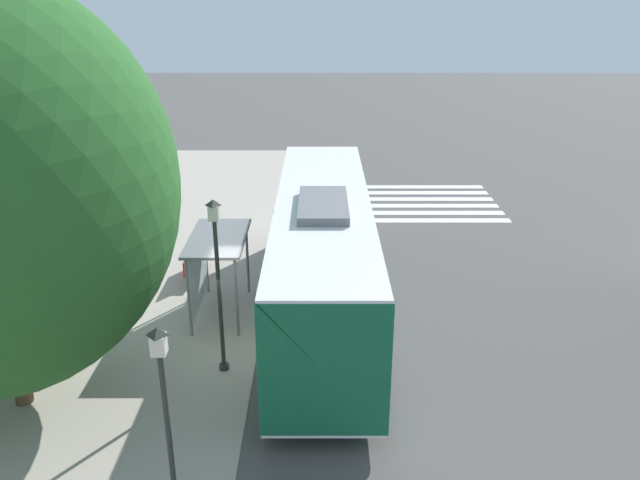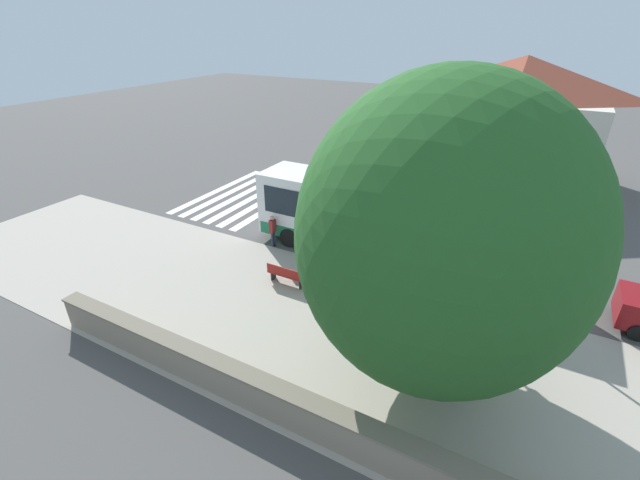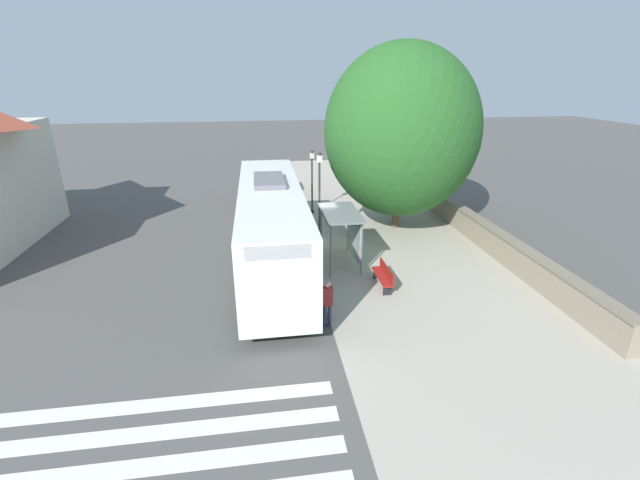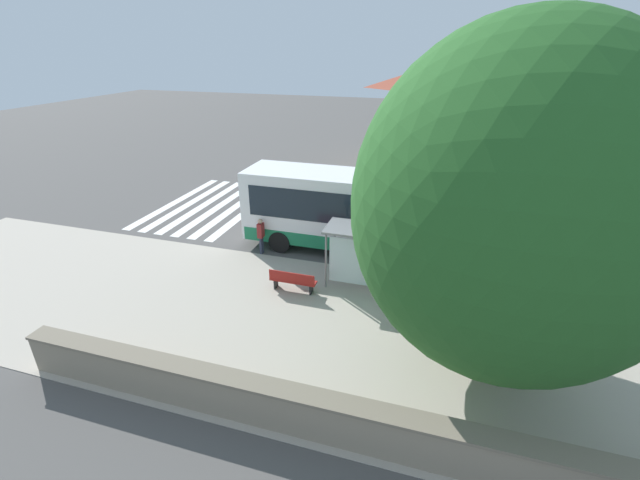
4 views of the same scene
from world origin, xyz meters
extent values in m
plane|color=#514F4C|center=(0.00, 0.00, 0.00)|extent=(120.00, 120.00, 0.00)
cube|color=#ADA393|center=(-4.50, 0.00, 0.01)|extent=(9.00, 44.00, 0.02)
cube|color=silver|center=(5.00, 9.88, 0.00)|extent=(9.00, 0.50, 0.01)
cube|color=silver|center=(5.00, 10.83, 0.00)|extent=(9.00, 0.50, 0.01)
cube|color=silver|center=(5.00, 11.78, 0.00)|extent=(9.00, 0.50, 0.01)
cube|color=silver|center=(5.00, 12.73, 0.00)|extent=(9.00, 0.50, 0.01)
cube|color=silver|center=(5.00, 13.68, 0.00)|extent=(9.00, 0.50, 0.01)
cube|color=silver|center=(5.00, 14.63, 0.00)|extent=(9.00, 0.50, 0.01)
cube|color=gray|center=(-8.55, 0.00, 0.57)|extent=(0.50, 20.00, 1.15)
cube|color=#776C5B|center=(-8.55, 0.00, 1.19)|extent=(0.60, 20.00, 0.08)
cube|color=beige|center=(16.95, -1.87, 2.83)|extent=(7.10, 10.50, 5.66)
pyramid|color=#9E4733|center=(16.95, -1.87, 6.94)|extent=(7.70, 11.10, 2.55)
cube|color=white|center=(1.72, 1.91, 2.00)|extent=(2.54, 12.12, 3.10)
cube|color=black|center=(1.72, 1.91, 2.40)|extent=(2.58, 11.15, 1.36)
cube|color=#197247|center=(1.72, 1.91, 0.76)|extent=(2.58, 11.88, 0.62)
cube|color=#197247|center=(1.72, -4.12, 2.00)|extent=(2.58, 0.06, 2.97)
cube|color=black|center=(1.72, 7.93, 3.24)|extent=(1.91, 0.08, 0.43)
cube|color=slate|center=(1.72, 1.00, 3.66)|extent=(1.27, 2.67, 0.22)
cylinder|color=black|center=(0.53, 6.16, 0.50)|extent=(0.30, 1.00, 1.00)
cylinder|color=black|center=(2.91, 6.16, 0.50)|extent=(0.30, 1.00, 1.00)
cylinder|color=black|center=(0.53, -1.85, 0.50)|extent=(0.30, 1.00, 1.00)
cylinder|color=black|center=(2.91, -1.85, 0.50)|extent=(0.30, 1.00, 1.00)
cylinder|color=slate|center=(-0.59, 0.61, 1.16)|extent=(0.08, 0.08, 2.32)
cylinder|color=slate|center=(-0.59, 3.29, 1.16)|extent=(0.08, 0.08, 2.32)
cylinder|color=slate|center=(-1.87, 0.61, 1.16)|extent=(0.08, 0.08, 2.32)
cylinder|color=slate|center=(-1.87, 3.29, 1.16)|extent=(0.08, 0.08, 2.32)
cube|color=slate|center=(-1.23, 1.95, 2.36)|extent=(1.58, 2.98, 0.08)
cube|color=silver|center=(-1.85, 1.95, 1.28)|extent=(0.03, 2.41, 1.86)
cylinder|color=#2D3347|center=(0.05, 6.88, 0.40)|extent=(0.12, 0.12, 0.81)
cylinder|color=#2D3347|center=(0.21, 6.88, 0.40)|extent=(0.12, 0.12, 0.81)
cube|color=maroon|center=(0.13, 6.88, 1.13)|extent=(0.34, 0.22, 0.65)
sphere|color=tan|center=(0.13, 6.88, 1.57)|extent=(0.22, 0.22, 0.22)
cube|color=maroon|center=(-2.47, 4.41, 0.45)|extent=(0.40, 1.81, 0.06)
cube|color=maroon|center=(-2.64, 4.41, 0.68)|extent=(0.04, 1.81, 0.40)
cube|color=black|center=(-2.47, 3.68, 0.23)|extent=(0.32, 0.06, 0.45)
cube|color=black|center=(-2.47, 5.13, 0.23)|extent=(0.32, 0.06, 0.45)
cylinder|color=#2D332D|center=(-0.97, -5.56, 0.08)|extent=(0.24, 0.24, 0.16)
cylinder|color=#2D332D|center=(-0.97, -5.56, 1.66)|extent=(0.10, 0.10, 3.31)
cube|color=silver|center=(-0.97, -5.56, 3.49)|extent=(0.24, 0.24, 0.35)
pyramid|color=#2D332D|center=(-0.97, -5.56, 3.73)|extent=(0.28, 0.28, 0.14)
cylinder|color=#2D332D|center=(-0.76, -1.02, 0.08)|extent=(0.24, 0.24, 0.16)
cylinder|color=#2D332D|center=(-0.76, -1.02, 1.99)|extent=(0.10, 0.10, 3.98)
cube|color=silver|center=(-0.76, -1.02, 4.15)|extent=(0.24, 0.24, 0.35)
pyramid|color=#2D332D|center=(-0.76, -1.02, 4.40)|extent=(0.28, 0.28, 0.14)
cylinder|color=brown|center=(-5.15, -2.35, 1.49)|extent=(0.40, 0.40, 2.98)
ellipsoid|color=#265B23|center=(-5.15, -2.35, 5.14)|extent=(7.85, 7.85, 8.64)
camera|label=1|loc=(1.64, -14.28, 8.79)|focal=35.00mm
camera|label=2|loc=(-15.55, -4.33, 10.27)|focal=24.00mm
camera|label=3|loc=(2.15, 19.04, 7.93)|focal=24.00mm
camera|label=4|loc=(-15.67, -0.70, 8.72)|focal=24.00mm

